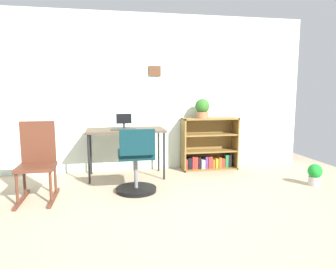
% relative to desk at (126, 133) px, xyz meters
% --- Properties ---
extents(ground_plane, '(6.24, 6.24, 0.00)m').
position_rel_desk_xyz_m(ground_plane, '(0.41, -1.71, -0.67)').
color(ground_plane, tan).
extents(wall_back, '(5.20, 0.12, 2.49)m').
position_rel_desk_xyz_m(wall_back, '(0.41, 0.44, 0.58)').
color(wall_back, silver).
rests_on(wall_back, ground_plane).
extents(desk, '(1.14, 0.58, 0.72)m').
position_rel_desk_xyz_m(desk, '(0.00, 0.00, 0.00)').
color(desk, brown).
rests_on(desk, ground_plane).
extents(monitor, '(0.22, 0.19, 0.23)m').
position_rel_desk_xyz_m(monitor, '(-0.02, 0.05, 0.15)').
color(monitor, '#262628').
rests_on(monitor, desk).
extents(keyboard, '(0.36, 0.14, 0.02)m').
position_rel_desk_xyz_m(keyboard, '(-0.04, -0.10, 0.06)').
color(keyboard, '#36352A').
rests_on(keyboard, desk).
extents(office_chair, '(0.52, 0.55, 0.84)m').
position_rel_desk_xyz_m(office_chair, '(0.08, -0.77, -0.30)').
color(office_chair, black).
rests_on(office_chair, ground_plane).
extents(rocking_chair, '(0.42, 0.64, 0.93)m').
position_rel_desk_xyz_m(rocking_chair, '(-1.10, -0.75, -0.20)').
color(rocking_chair, '#592E1E').
rests_on(rocking_chair, ground_plane).
extents(bookshelf_low, '(0.91, 0.30, 0.85)m').
position_rel_desk_xyz_m(bookshelf_low, '(1.37, 0.24, -0.30)').
color(bookshelf_low, brown).
rests_on(bookshelf_low, ground_plane).
extents(potted_plant_on_shelf, '(0.23, 0.23, 0.31)m').
position_rel_desk_xyz_m(potted_plant_on_shelf, '(1.23, 0.19, 0.34)').
color(potted_plant_on_shelf, '#9E6642').
rests_on(potted_plant_on_shelf, bookshelf_low).
extents(potted_plant_floor, '(0.19, 0.19, 0.30)m').
position_rel_desk_xyz_m(potted_plant_floor, '(2.50, -0.93, -0.51)').
color(potted_plant_floor, '#B7B2A8').
rests_on(potted_plant_floor, ground_plane).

